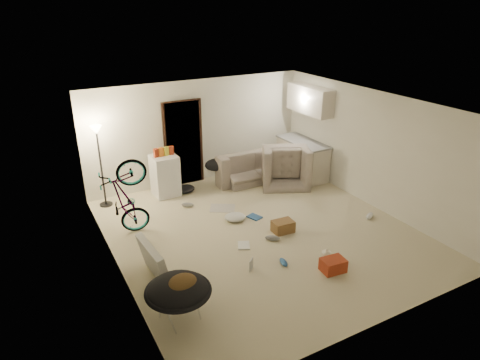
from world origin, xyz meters
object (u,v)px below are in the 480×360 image
kitchen_counter (302,159)px  armchair (283,168)px  mini_fridge (165,175)px  tv_box (154,261)px  juicer (326,255)px  drink_case_a (283,226)px  saucer_chair (178,296)px  sofa (250,167)px  drink_case_b (333,265)px  bicycle (127,215)px  floor_lamp (99,149)px

kitchen_counter → armchair: (-0.65, -0.11, -0.07)m
mini_fridge → kitchen_counter: bearing=-10.7°
tv_box → juicer: 2.94m
drink_case_a → mini_fridge: bearing=120.3°
kitchen_counter → saucer_chair: size_ratio=1.60×
kitchen_counter → tv_box: 5.33m
sofa → drink_case_b: bearing=80.0°
armchair → mini_fridge: mini_fridge is taller
saucer_chair → drink_case_b: size_ratio=2.40×
kitchen_counter → sofa: size_ratio=0.75×
sofa → bicycle: (-3.47, -1.34, 0.13)m
drink_case_a → juicer: bearing=-81.8°
armchair → tv_box: armchair is taller
sofa → tv_box: (-3.47, -2.91, 0.03)m
floor_lamp → drink_case_b: bearing=-57.5°
mini_fridge → juicer: (1.52, -3.95, -0.38)m
mini_fridge → drink_case_b: 4.49m
juicer → bicycle: bearing=137.9°
drink_case_b → juicer: 0.32m
drink_case_b → kitchen_counter: bearing=66.7°
bicycle → drink_case_a: size_ratio=4.00×
juicer → kitchen_counter: bearing=60.1°
juicer → tv_box: bearing=161.5°
floor_lamp → kitchen_counter: 4.95m
bicycle → drink_case_b: bearing=-127.8°
sofa → saucer_chair: saucer_chair is taller
floor_lamp → saucer_chair: bearing=-88.6°
armchair → mini_fridge: 2.89m
sofa → floor_lamp: bearing=-2.4°
mini_fridge → tv_box: size_ratio=0.99×
floor_lamp → saucer_chair: size_ratio=1.93×
sofa → bicycle: 3.72m
armchair → drink_case_b: 3.86m
bicycle → sofa: bearing=-60.3°
kitchen_counter → mini_fridge: bearing=171.0°
kitchen_counter → armchair: size_ratio=1.32×
bicycle → saucer_chair: bearing=-171.4°
armchair → saucer_chair: (-4.08, -3.45, 0.03)m
sofa → armchair: armchair is taller
bicycle → tv_box: size_ratio=1.68×
floor_lamp → armchair: size_ratio=1.60×
saucer_chair → juicer: saucer_chair is taller
bicycle → drink_case_b: size_ratio=4.14×
bicycle → drink_case_b: bicycle is taller
bicycle → tv_box: bicycle is taller
armchair → bicycle: 4.15m
mini_fridge → juicer: mini_fridge is taller
armchair → drink_case_a: armchair is taller
bicycle → floor_lamp: bearing=12.3°
saucer_chair → tv_box: 1.10m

